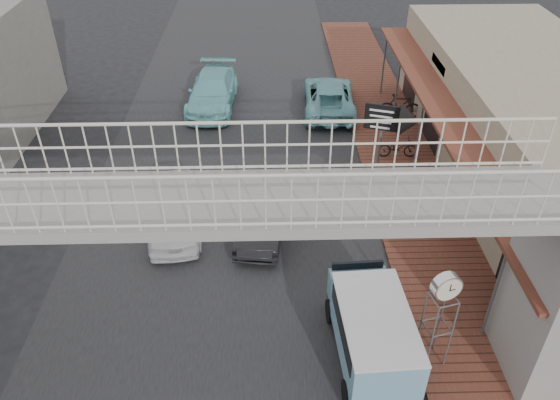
{
  "coord_description": "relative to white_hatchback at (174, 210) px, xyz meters",
  "views": [
    {
      "loc": [
        1.36,
        -12.47,
        11.2
      ],
      "look_at": [
        1.71,
        0.74,
        1.8
      ],
      "focal_mm": 35.0,
      "sensor_mm": 36.0,
      "label": 1
    }
  ],
  "objects": [
    {
      "name": "ground",
      "position": [
        1.7,
        -1.83,
        -0.69
      ],
      "size": [
        120.0,
        120.0,
        0.0
      ],
      "primitive_type": "plane",
      "color": "black",
      "rests_on": "ground"
    },
    {
      "name": "road_strip",
      "position": [
        1.7,
        -1.83,
        -0.69
      ],
      "size": [
        10.0,
        60.0,
        0.01
      ],
      "primitive_type": "cube",
      "color": "black",
      "rests_on": "ground"
    },
    {
      "name": "sidewalk",
      "position": [
        8.2,
        1.17,
        -0.64
      ],
      "size": [
        3.0,
        40.0,
        0.1
      ],
      "primitive_type": "cube",
      "color": "brown",
      "rests_on": "ground"
    },
    {
      "name": "shophouse_row",
      "position": [
        12.66,
        2.17,
        1.31
      ],
      "size": [
        7.2,
        18.0,
        4.0
      ],
      "color": "gray",
      "rests_on": "ground"
    },
    {
      "name": "footbridge",
      "position": [
        1.7,
        -5.83,
        2.48
      ],
      "size": [
        16.4,
        2.4,
        6.34
      ],
      "color": "gray",
      "rests_on": "ground"
    },
    {
      "name": "white_hatchback",
      "position": [
        0.0,
        0.0,
        0.0
      ],
      "size": [
        2.09,
        4.24,
        1.39
      ],
      "primitive_type": "imported",
      "rotation": [
        0.0,
        0.0,
        0.11
      ],
      "color": "silver",
      "rests_on": "ground"
    },
    {
      "name": "dark_sedan",
      "position": [
        2.87,
        -0.22,
        -0.05
      ],
      "size": [
        1.84,
        4.06,
        1.29
      ],
      "primitive_type": "imported",
      "rotation": [
        0.0,
        0.0,
        -0.12
      ],
      "color": "black",
      "rests_on": "ground"
    },
    {
      "name": "angkot_curb",
      "position": [
        5.9,
        8.58,
        -0.03
      ],
      "size": [
        2.48,
        4.92,
        1.33
      ],
      "primitive_type": "imported",
      "rotation": [
        0.0,
        0.0,
        3.09
      ],
      "color": "#65A8AF",
      "rests_on": "ground"
    },
    {
      "name": "angkot_far",
      "position": [
        0.56,
        9.16,
        0.03
      ],
      "size": [
        2.34,
        5.11,
        1.45
      ],
      "primitive_type": "imported",
      "rotation": [
        0.0,
        0.0,
        -0.06
      ],
      "color": "#71C2C5",
      "rests_on": "ground"
    },
    {
      "name": "angkot_van",
      "position": [
        5.5,
        -5.51,
        0.45
      ],
      "size": [
        1.87,
        3.76,
        1.8
      ],
      "rotation": [
        0.0,
        0.0,
        0.05
      ],
      "color": "black",
      "rests_on": "ground"
    },
    {
      "name": "motorcycle_near",
      "position": [
        8.16,
        4.17,
        -0.19
      ],
      "size": [
        1.57,
        0.6,
        0.81
      ],
      "primitive_type": "imported",
      "rotation": [
        0.0,
        0.0,
        1.53
      ],
      "color": "black",
      "rests_on": "sidewalk"
    },
    {
      "name": "motorcycle_far",
      "position": [
        8.92,
        7.51,
        -0.03
      ],
      "size": [
        1.91,
        0.72,
        1.12
      ],
      "primitive_type": "imported",
      "rotation": [
        0.0,
        0.0,
        1.47
      ],
      "color": "black",
      "rests_on": "sidewalk"
    },
    {
      "name": "street_clock",
      "position": [
        7.0,
        -5.63,
        1.77
      ],
      "size": [
        0.74,
        0.66,
        2.85
      ],
      "rotation": [
        0.0,
        0.0,
        0.25
      ],
      "color": "#59595B",
      "rests_on": "sidewalk"
    },
    {
      "name": "arrow_sign",
      "position": [
        7.76,
        2.16,
        1.97
      ],
      "size": [
        1.92,
        1.28,
        3.18
      ],
      "rotation": [
        0.0,
        0.0,
        -0.32
      ],
      "color": "#59595B",
      "rests_on": "sidewalk"
    }
  ]
}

